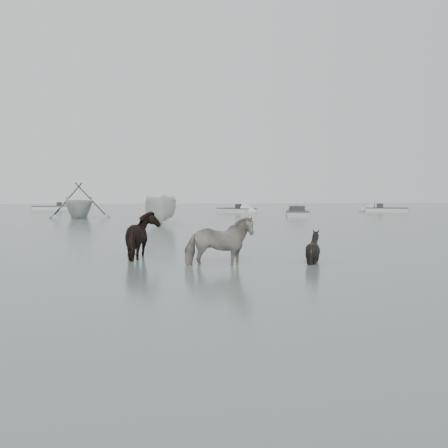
# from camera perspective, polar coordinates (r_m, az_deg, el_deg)

# --- Properties ---
(ground) EXTENTS (140.00, 140.00, 0.00)m
(ground) POSITION_cam_1_polar(r_m,az_deg,el_deg) (13.48, -0.14, -4.60)
(ground) COLOR #4B5953
(ground) RESTS_ON ground
(pony_pinto) EXTENTS (1.84, 1.02, 1.48)m
(pony_pinto) POSITION_cam_1_polar(r_m,az_deg,el_deg) (13.98, -0.55, -1.27)
(pony_pinto) COLOR black
(pony_pinto) RESTS_ON ground
(pony_dark) EXTENTS (1.73, 1.87, 1.55)m
(pony_dark) POSITION_cam_1_polar(r_m,az_deg,el_deg) (15.87, -8.04, -0.62)
(pony_dark) COLOR black
(pony_dark) RESTS_ON ground
(pony_black) EXTENTS (1.39, 1.34, 1.19)m
(pony_black) POSITION_cam_1_polar(r_m,az_deg,el_deg) (14.91, 9.08, -1.58)
(pony_black) COLOR black
(pony_black) RESTS_ON ground
(rowboat_trail) EXTENTS (4.80, 5.38, 2.58)m
(rowboat_trail) POSITION_cam_1_polar(r_m,az_deg,el_deg) (39.75, -14.48, 2.44)
(rowboat_trail) COLOR #ADB0AD
(rowboat_trail) RESTS_ON ground
(boat_small) EXTENTS (1.98, 4.76, 1.81)m
(boat_small) POSITION_cam_1_polar(r_m,az_deg,el_deg) (31.38, -6.41, 1.60)
(boat_small) COLOR silver
(boat_small) RESTS_ON ground
(skiff_port) EXTENTS (2.51, 5.28, 0.75)m
(skiff_port) POSITION_cam_1_polar(r_m,az_deg,el_deg) (41.76, 7.47, 1.30)
(skiff_port) COLOR #969896
(skiff_port) RESTS_ON ground
(skiff_mid) EXTENTS (4.27, 4.29, 0.75)m
(skiff_mid) POSITION_cam_1_polar(r_m,az_deg,el_deg) (48.76, 1.27, 1.62)
(skiff_mid) COLOR #ABAEAB
(skiff_mid) RESTS_ON ground
(skiff_star) EXTENTS (5.22, 3.58, 0.75)m
(skiff_star) POSITION_cam_1_polar(r_m,az_deg,el_deg) (51.96, 16.23, 1.60)
(skiff_star) COLOR #A6A6A2
(skiff_star) RESTS_ON ground
(skiff_far) EXTENTS (5.71, 2.87, 0.75)m
(skiff_far) POSITION_cam_1_polar(r_m,az_deg,el_deg) (58.27, -17.03, 1.76)
(skiff_far) COLOR #AFB2AF
(skiff_far) RESTS_ON ground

